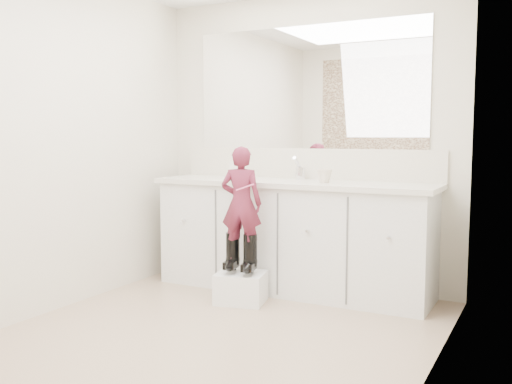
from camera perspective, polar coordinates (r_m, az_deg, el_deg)
The scene contains 16 objects.
floor at distance 3.66m, azimuth -4.48°, elevation -14.32°, with size 3.00×3.00×0.00m, color #987D63.
wall_back at distance 4.77m, azimuth 5.07°, elevation 5.08°, with size 2.60×2.60×0.00m, color beige.
wall_left at distance 4.27m, azimuth -19.59°, elevation 4.70°, with size 3.00×3.00×0.00m, color beige.
wall_right at distance 2.95m, azimuth 17.28°, elevation 4.44°, with size 3.00×3.00×0.00m, color beige.
vanity_cabinet at distance 4.59m, azimuth 3.66°, elevation -4.66°, with size 2.20×0.55×0.85m, color silver.
countertop at distance 4.52m, azimuth 3.62°, elevation 0.87°, with size 2.28×0.58×0.04m, color beige.
backsplash at distance 4.76m, azimuth 4.98°, elevation 2.86°, with size 2.28×0.03×0.25m, color beige.
mirror at distance 4.77m, azimuth 5.07°, elevation 10.37°, with size 2.00×0.02×1.00m, color white.
faucet at distance 4.67m, azimuth 4.45°, elevation 1.88°, with size 0.08×0.08×0.10m, color silver.
cup at distance 4.37m, azimuth 6.88°, elevation 1.63°, with size 0.11×0.11×0.11m, color beige.
soap_bottle at distance 4.69m, azimuth -1.97°, elevation 2.56°, with size 0.09×0.10×0.21m, color silver.
step_stool at distance 4.33m, azimuth -1.53°, elevation -9.54°, with size 0.35×0.30×0.23m, color white.
boot_left at distance 4.31m, azimuth -2.34°, elevation -6.03°, with size 0.11×0.20×0.30m, color black, non-canonical shape.
boot_right at distance 4.24m, azimuth -0.57°, elevation -6.22°, with size 0.11×0.20×0.30m, color black, non-canonical shape.
toddler at distance 4.21m, azimuth -1.48°, elevation -1.14°, with size 0.31×0.20×0.84m, color #992F54.
toothbrush at distance 4.10m, azimuth -1.11°, elevation 0.47°, with size 0.01×0.01×0.14m, color #DD5687.
Camera 1 is at (1.84, -2.90, 1.25)m, focal length 40.00 mm.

